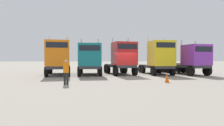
% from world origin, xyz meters
% --- Properties ---
extents(ground, '(200.00, 200.00, 0.00)m').
position_xyz_m(ground, '(0.00, 0.00, 0.00)').
color(ground, gray).
extents(semi_truck_orange, '(3.35, 6.66, 4.35)m').
position_xyz_m(semi_truck_orange, '(-7.15, 1.55, 1.96)').
color(semi_truck_orange, '#333338').
rests_on(semi_truck_orange, ground).
extents(semi_truck_teal, '(2.64, 5.80, 4.07)m').
position_xyz_m(semi_truck_teal, '(-3.70, 1.50, 1.82)').
color(semi_truck_teal, '#333338').
rests_on(semi_truck_teal, ground).
extents(semi_truck_red, '(3.47, 6.04, 4.26)m').
position_xyz_m(semi_truck_red, '(-0.05, 1.86, 1.92)').
color(semi_truck_red, '#333338').
rests_on(semi_truck_red, ground).
extents(semi_truck_yellow, '(2.91, 6.04, 4.43)m').
position_xyz_m(semi_truck_yellow, '(4.20, 1.67, 2.01)').
color(semi_truck_yellow, '#333338').
rests_on(semi_truck_yellow, ground).
extents(semi_truck_purple, '(3.68, 6.73, 3.98)m').
position_xyz_m(semi_truck_purple, '(7.77, 1.15, 1.76)').
color(semi_truck_purple, '#333338').
rests_on(semi_truck_purple, ground).
extents(visitor_in_hivis, '(0.56, 0.56, 1.79)m').
position_xyz_m(visitor_in_hivis, '(-5.22, -5.90, 1.04)').
color(visitor_in_hivis, '#242424').
rests_on(visitor_in_hivis, ground).
extents(traffic_cone_near, '(0.36, 0.36, 0.70)m').
position_xyz_m(traffic_cone_near, '(2.41, -5.36, 0.35)').
color(traffic_cone_near, '#F2590C').
rests_on(traffic_cone_near, ground).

